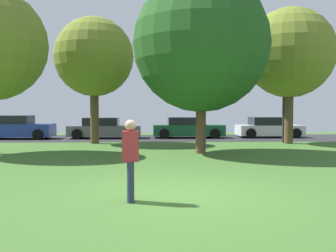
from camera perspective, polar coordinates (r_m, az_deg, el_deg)
name	(u,v)px	position (r m, az deg, el deg)	size (l,w,h in m)	color
ground_plane	(177,193)	(8.07, 1.41, -10.28)	(44.00, 44.00, 0.00)	#3D6628
road_strip	(160,138)	(23.93, -1.20, -1.84)	(44.00, 6.40, 0.01)	#28282B
maple_tree_far	(290,53)	(21.05, 18.16, 10.57)	(4.74, 4.74, 7.20)	brown
maple_tree_near	(201,44)	(15.62, 5.10, 12.41)	(5.60, 5.60, 7.29)	brown
birch_tree_lone	(94,57)	(20.46, -11.28, 10.31)	(4.21, 4.21, 6.74)	brown
person_thrower	(130,157)	(7.22, -5.78, -4.77)	(0.33, 0.30, 1.59)	#2D334C
parked_car_blue	(17,128)	(24.98, -22.15, -0.30)	(4.31, 2.04, 1.46)	#233893
parked_car_grey	(104,129)	(24.03, -9.78, -0.41)	(4.54, 2.04, 1.31)	slate
parked_car_green	(188,128)	(24.13, 3.02, -0.34)	(4.55, 2.10, 1.33)	#195633
parked_car_white	(268,128)	(25.36, 15.14, -0.30)	(4.17, 2.11, 1.34)	white
street_lamp_post	(284,102)	(21.32, 17.34, 3.58)	(0.14, 0.14, 4.50)	#2D2D33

